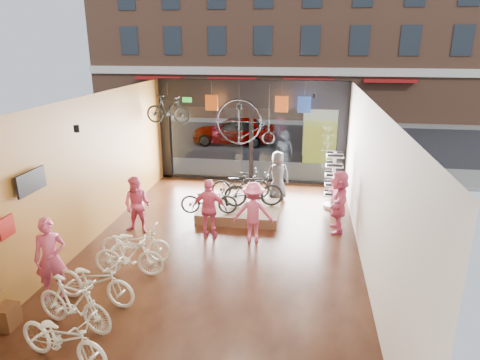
% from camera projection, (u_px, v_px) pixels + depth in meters
% --- Properties ---
extents(ground_plane, '(7.00, 12.00, 0.04)m').
position_uv_depth(ground_plane, '(220.00, 252.00, 10.90)').
color(ground_plane, black).
rests_on(ground_plane, ground).
extents(ceiling, '(7.00, 12.00, 0.04)m').
position_uv_depth(ceiling, '(217.00, 100.00, 9.72)').
color(ceiling, black).
rests_on(ceiling, ground).
extents(wall_left, '(0.04, 12.00, 3.80)m').
position_uv_depth(wall_left, '(83.00, 174.00, 10.84)').
color(wall_left, olive).
rests_on(wall_left, ground).
extents(wall_right, '(0.04, 12.00, 3.80)m').
position_uv_depth(wall_right, '(369.00, 188.00, 9.79)').
color(wall_right, beige).
rests_on(wall_right, ground).
extents(wall_back, '(7.00, 0.04, 3.80)m').
position_uv_depth(wall_back, '(106.00, 348.00, 4.65)').
color(wall_back, beige).
rests_on(wall_back, ground).
extents(storefront, '(7.00, 0.26, 3.80)m').
position_uv_depth(storefront, '(251.00, 132.00, 15.95)').
color(storefront, black).
rests_on(storefront, ground).
extents(exit_sign, '(0.35, 0.06, 0.18)m').
position_uv_depth(exit_sign, '(187.00, 100.00, 15.85)').
color(exit_sign, '#198C26').
rests_on(exit_sign, storefront).
extents(street_road, '(30.00, 18.00, 0.02)m').
position_uv_depth(street_road, '(271.00, 134.00, 25.00)').
color(street_road, black).
rests_on(street_road, ground).
extents(sidewalk_near, '(30.00, 2.40, 0.12)m').
position_uv_depth(sidewalk_near, '(255.00, 170.00, 17.65)').
color(sidewalk_near, slate).
rests_on(sidewalk_near, ground).
extents(sidewalk_far, '(30.00, 2.00, 0.12)m').
position_uv_depth(sidewalk_far, '(277.00, 121.00, 28.74)').
color(sidewalk_far, slate).
rests_on(sidewalk_far, ground).
extents(opposite_building, '(26.00, 5.00, 14.00)m').
position_uv_depth(opposite_building, '(282.00, 13.00, 28.97)').
color(opposite_building, brown).
rests_on(opposite_building, ground).
extents(street_car, '(4.27, 1.72, 1.45)m').
position_uv_depth(street_car, '(234.00, 130.00, 22.21)').
color(street_car, gray).
rests_on(street_car, street_road).
extents(box_truck, '(2.12, 6.35, 2.50)m').
position_uv_depth(box_truck, '(326.00, 126.00, 20.42)').
color(box_truck, silver).
rests_on(box_truck, street_road).
extents(floor_bike_0, '(1.92, 1.08, 0.96)m').
position_uv_depth(floor_bike_0, '(63.00, 338.00, 6.97)').
color(floor_bike_0, silver).
rests_on(floor_bike_0, ground_plane).
extents(floor_bike_1, '(1.77, 0.89, 1.02)m').
position_uv_depth(floor_bike_1, '(74.00, 304.00, 7.82)').
color(floor_bike_1, silver).
rests_on(floor_bike_1, ground_plane).
extents(floor_bike_2, '(1.92, 0.92, 0.97)m').
position_uv_depth(floor_bike_2, '(94.00, 281.00, 8.62)').
color(floor_bike_2, silver).
rests_on(floor_bike_2, ground_plane).
extents(floor_bike_3, '(1.64, 0.58, 0.97)m').
position_uv_depth(floor_bike_3, '(129.00, 256.00, 9.64)').
color(floor_bike_3, silver).
rests_on(floor_bike_3, ground_plane).
extents(floor_bike_4, '(1.77, 0.67, 0.92)m').
position_uv_depth(floor_bike_4, '(136.00, 243.00, 10.30)').
color(floor_bike_4, silver).
rests_on(floor_bike_4, ground_plane).
extents(display_platform, '(2.40, 1.80, 0.30)m').
position_uv_depth(display_platform, '(240.00, 211.00, 13.07)').
color(display_platform, '#4F331F').
rests_on(display_platform, ground_plane).
extents(display_bike_left, '(1.71, 0.81, 0.87)m').
position_uv_depth(display_bike_left, '(209.00, 199.00, 12.40)').
color(display_bike_left, black).
rests_on(display_bike_left, display_platform).
extents(display_bike_mid, '(1.88, 0.92, 1.09)m').
position_uv_depth(display_bike_mid, '(254.00, 190.00, 12.88)').
color(display_bike_mid, black).
rests_on(display_bike_mid, display_platform).
extents(display_bike_right, '(1.92, 0.95, 0.97)m').
position_uv_depth(display_bike_right, '(240.00, 184.00, 13.56)').
color(display_bike_right, black).
rests_on(display_bike_right, display_platform).
extents(customer_0, '(0.75, 0.64, 1.74)m').
position_uv_depth(customer_0, '(51.00, 258.00, 8.72)').
color(customer_0, '#CC4C72').
rests_on(customer_0, ground_plane).
extents(customer_1, '(0.83, 0.67, 1.61)m').
position_uv_depth(customer_1, '(137.00, 205.00, 11.75)').
color(customer_1, '#CC4C72').
rests_on(customer_1, ground_plane).
extents(customer_2, '(0.96, 0.40, 1.64)m').
position_uv_depth(customer_2, '(210.00, 209.00, 11.47)').
color(customer_2, '#CC4C72').
rests_on(customer_2, ground_plane).
extents(customer_3, '(1.11, 0.69, 1.64)m').
position_uv_depth(customer_3, '(253.00, 212.00, 11.21)').
color(customer_3, '#CC4C72').
rests_on(customer_3, ground_plane).
extents(customer_4, '(0.91, 0.72, 1.64)m').
position_uv_depth(customer_4, '(278.00, 176.00, 14.32)').
color(customer_4, '#3F3F44').
rests_on(customer_4, ground_plane).
extents(customer_5, '(0.54, 1.64, 1.77)m').
position_uv_depth(customer_5, '(338.00, 201.00, 11.83)').
color(customer_5, '#CC4C72').
rests_on(customer_5, ground_plane).
extents(sunglasses_rack, '(0.61, 0.53, 1.83)m').
position_uv_depth(sunglasses_rack, '(333.00, 180.00, 13.53)').
color(sunglasses_rack, white).
rests_on(sunglasses_rack, ground_plane).
extents(penny_farthing, '(1.90, 0.06, 1.52)m').
position_uv_depth(penny_farthing, '(248.00, 123.00, 14.24)').
color(penny_farthing, black).
rests_on(penny_farthing, ceiling).
extents(hung_bike, '(1.62, 0.60, 0.95)m').
position_uv_depth(hung_bike, '(168.00, 110.00, 14.33)').
color(hung_bike, black).
rests_on(hung_bike, ceiling).
extents(jersey_left, '(0.45, 0.03, 0.55)m').
position_uv_depth(jersey_left, '(212.00, 103.00, 15.05)').
color(jersey_left, '#CC5919').
rests_on(jersey_left, ceiling).
extents(jersey_mid, '(0.45, 0.03, 0.55)m').
position_uv_depth(jersey_mid, '(282.00, 104.00, 14.68)').
color(jersey_mid, '#CC5919').
rests_on(jersey_mid, ceiling).
extents(jersey_right, '(0.45, 0.03, 0.55)m').
position_uv_depth(jersey_right, '(304.00, 105.00, 14.56)').
color(jersey_right, '#1E3F99').
rests_on(jersey_right, ceiling).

